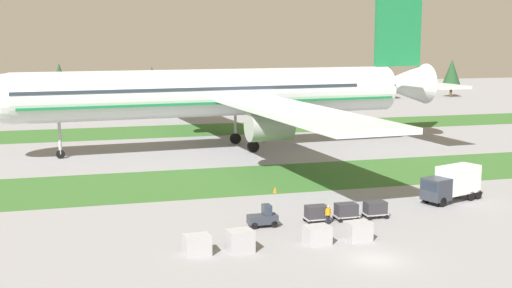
# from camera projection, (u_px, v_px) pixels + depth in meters

# --- Properties ---
(ground_plane) EXTENTS (400.00, 400.00, 0.00)m
(ground_plane) POSITION_uv_depth(u_px,v_px,m) (375.00, 260.00, 51.12)
(ground_plane) COLOR gray
(grass_strip_near) EXTENTS (320.00, 16.25, 0.01)m
(grass_strip_near) POSITION_uv_depth(u_px,v_px,m) (260.00, 179.00, 80.50)
(grass_strip_near) COLOR #336028
(grass_strip_near) RESTS_ON ground
(grass_strip_far) EXTENTS (320.00, 16.25, 0.01)m
(grass_strip_far) POSITION_uv_depth(u_px,v_px,m) (191.00, 130.00, 122.77)
(grass_strip_far) COLOR #336028
(grass_strip_far) RESTS_ON ground
(airliner) EXTENTS (68.38, 84.14, 23.76)m
(airliner) POSITION_uv_depth(u_px,v_px,m) (229.00, 92.00, 100.92)
(airliner) COLOR silver
(airliner) RESTS_ON ground
(baggage_tug) EXTENTS (2.60, 1.31, 1.97)m
(baggage_tug) POSITION_uv_depth(u_px,v_px,m) (263.00, 218.00, 60.00)
(baggage_tug) COLOR #2D333D
(baggage_tug) RESTS_ON ground
(cargo_dolly_lead) EXTENTS (2.20, 1.51, 1.55)m
(cargo_dolly_lead) POSITION_uv_depth(u_px,v_px,m) (317.00, 213.00, 61.36)
(cargo_dolly_lead) COLOR #A3A3A8
(cargo_dolly_lead) RESTS_ON ground
(cargo_dolly_second) EXTENTS (2.20, 1.51, 1.55)m
(cargo_dolly_second) POSITION_uv_depth(u_px,v_px,m) (346.00, 210.00, 62.16)
(cargo_dolly_second) COLOR #A3A3A8
(cargo_dolly_second) RESTS_ON ground
(cargo_dolly_third) EXTENTS (2.20, 1.51, 1.55)m
(cargo_dolly_third) POSITION_uv_depth(u_px,v_px,m) (375.00, 208.00, 62.95)
(cargo_dolly_third) COLOR #A3A3A8
(cargo_dolly_third) RESTS_ON ground
(catering_truck) EXTENTS (7.32, 4.49, 3.58)m
(catering_truck) POSITION_uv_depth(u_px,v_px,m) (452.00, 182.00, 69.19)
(catering_truck) COLOR #2D333D
(catering_truck) RESTS_ON ground
(ground_crew_marshaller) EXTENTS (0.55, 0.36, 1.74)m
(ground_crew_marshaller) POSITION_uv_depth(u_px,v_px,m) (328.00, 214.00, 60.75)
(ground_crew_marshaller) COLOR black
(ground_crew_marshaller) RESTS_ON ground
(uld_container_0) EXTENTS (2.07, 1.69, 1.54)m
(uld_container_0) POSITION_uv_depth(u_px,v_px,m) (197.00, 245.00, 52.32)
(uld_container_0) COLOR #A3A3A8
(uld_container_0) RESTS_ON ground
(uld_container_1) EXTENTS (2.16, 1.81, 1.74)m
(uld_container_1) POSITION_uv_depth(u_px,v_px,m) (240.00, 241.00, 52.99)
(uld_container_1) COLOR #A3A3A8
(uld_container_1) RESTS_ON ground
(uld_container_2) EXTENTS (2.12, 1.75, 1.50)m
(uld_container_2) POSITION_uv_depth(u_px,v_px,m) (317.00, 235.00, 55.01)
(uld_container_2) COLOR #A3A3A8
(uld_container_2) RESTS_ON ground
(uld_container_3) EXTENTS (2.13, 1.77, 1.56)m
(uld_container_3) POSITION_uv_depth(u_px,v_px,m) (358.00, 231.00, 56.00)
(uld_container_3) COLOR #A3A3A8
(uld_container_3) RESTS_ON ground
(taxiway_marker_0) EXTENTS (0.44, 0.44, 0.69)m
(taxiway_marker_0) POSITION_uv_depth(u_px,v_px,m) (466.00, 176.00, 80.23)
(taxiway_marker_0) COLOR orange
(taxiway_marker_0) RESTS_ON ground
(taxiway_marker_1) EXTENTS (0.44, 0.44, 0.66)m
(taxiway_marker_1) POSITION_uv_depth(u_px,v_px,m) (275.00, 190.00, 73.20)
(taxiway_marker_1) COLOR orange
(taxiway_marker_1) RESTS_ON ground
(distant_tree_line) EXTENTS (173.57, 9.49, 12.04)m
(distant_tree_line) POSITION_uv_depth(u_px,v_px,m) (145.00, 79.00, 166.55)
(distant_tree_line) COLOR #4C3823
(distant_tree_line) RESTS_ON ground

